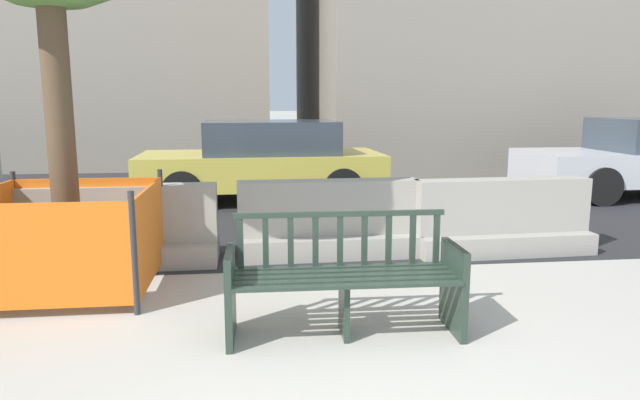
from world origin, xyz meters
TOP-DOWN VIEW (x-y plane):
  - street_asphalt at (0.00, 8.70)m, footprint 120.00×12.00m
  - street_bench at (0.05, 1.08)m, footprint 1.70×0.56m
  - jersey_barrier_centre at (0.23, 3.28)m, footprint 2.01×0.72m
  - jersey_barrier_left at (-1.98, 3.15)m, footprint 2.01×0.71m
  - jersey_barrier_right at (2.19, 3.17)m, footprint 2.03×0.77m
  - construction_fence at (-2.26, 2.36)m, footprint 1.48×1.48m
  - car_taxi_near at (-0.40, 6.96)m, footprint 4.14×2.03m

SIDE VIEW (x-z plane):
  - street_asphalt at x=0.00m, z-range 0.00..0.01m
  - jersey_barrier_centre at x=0.23m, z-range -0.08..0.76m
  - jersey_barrier_left at x=-1.98m, z-range -0.08..0.76m
  - jersey_barrier_right at x=2.19m, z-range -0.08..0.76m
  - street_bench at x=0.05m, z-range -0.04..0.84m
  - construction_fence at x=-2.26m, z-range 0.00..1.01m
  - car_taxi_near at x=-0.40m, z-range 0.01..1.38m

